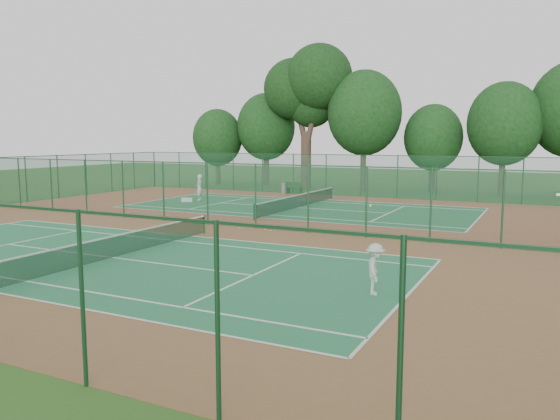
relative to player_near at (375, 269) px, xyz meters
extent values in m
plane|color=#244916|center=(-10.94, 9.40, -0.82)|extent=(120.00, 120.00, 0.00)
cube|color=brown|center=(-10.94, 9.40, -0.82)|extent=(40.00, 36.00, 0.01)
cube|color=#1F6440|center=(-10.94, 0.40, -0.81)|extent=(23.77, 10.97, 0.01)
cube|color=#1D5C34|center=(-10.94, 18.40, -0.81)|extent=(23.77, 10.97, 0.01)
cube|color=#1A4E2F|center=(-10.94, 27.40, 0.93)|extent=(40.00, 0.02, 3.50)
cube|color=#13351A|center=(-10.94, 27.40, 2.64)|extent=(40.00, 0.05, 0.05)
cube|color=#184A2F|center=(-10.94, 9.40, 0.93)|extent=(40.00, 0.02, 3.50)
cube|color=#163E24|center=(-10.94, 9.40, 2.64)|extent=(40.00, 0.05, 0.05)
cylinder|color=#153C1F|center=(-10.94, 6.80, -0.34)|extent=(0.10, 0.10, 0.97)
cube|color=black|center=(-10.94, 0.40, -0.34)|extent=(0.02, 12.80, 0.85)
cube|color=silver|center=(-10.94, 0.40, 0.10)|extent=(0.04, 12.80, 0.06)
cylinder|color=#153B1B|center=(-10.94, 12.00, -0.34)|extent=(0.10, 0.10, 0.97)
cylinder|color=#153B1B|center=(-10.94, 24.80, -0.34)|extent=(0.10, 0.10, 0.97)
cube|color=black|center=(-10.94, 18.40, -0.34)|extent=(0.02, 12.80, 0.85)
cube|color=silver|center=(-10.94, 18.40, 0.10)|extent=(0.04, 12.80, 0.06)
imported|color=silver|center=(0.00, 0.00, 0.00)|extent=(0.87, 1.17, 1.61)
imported|color=silver|center=(-19.84, 19.18, 0.20)|extent=(0.70, 0.85, 2.01)
cylinder|color=slate|center=(-16.17, 26.71, -0.34)|extent=(0.66, 0.66, 0.95)
cube|color=#123516|center=(-15.90, 27.05, -0.56)|extent=(0.20, 0.47, 0.52)
cube|color=#123516|center=(-14.57, 26.72, -0.56)|extent=(0.20, 0.47, 0.52)
cube|color=#123516|center=(-15.24, 26.88, -0.27)|extent=(1.79, 0.88, 0.06)
cube|color=#123516|center=(-15.29, 26.66, -0.01)|extent=(1.68, 0.47, 0.52)
cube|color=silver|center=(-20.12, 17.93, -0.66)|extent=(0.87, 0.57, 0.30)
sphere|color=#C5DD33|center=(-10.10, 8.89, -0.78)|extent=(0.07, 0.07, 0.07)
sphere|color=#DEF037|center=(-8.68, 9.12, -0.78)|extent=(0.07, 0.07, 0.07)
sphere|color=#C3E635|center=(-8.25, 8.94, -0.78)|extent=(0.07, 0.07, 0.07)
cylinder|color=#37261E|center=(-16.67, 32.71, 1.92)|extent=(1.01, 1.01, 5.49)
cylinder|color=#37261E|center=(-17.50, 32.98, 6.04)|extent=(1.86, 0.55, 5.46)
cylinder|color=#37261E|center=(-15.85, 32.53, 6.32)|extent=(1.74, 0.51, 5.93)
sphere|color=black|center=(-18.14, 32.98, 8.79)|extent=(5.86, 5.86, 5.86)
sphere|color=black|center=(-15.30, 32.53, 9.70)|extent=(6.22, 6.22, 6.22)
sphere|color=black|center=(-16.49, 33.44, 7.41)|extent=(4.76, 4.76, 4.76)
camera|label=1|loc=(4.67, -16.01, 4.00)|focal=35.00mm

